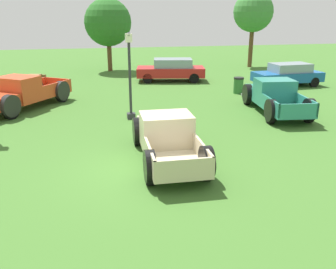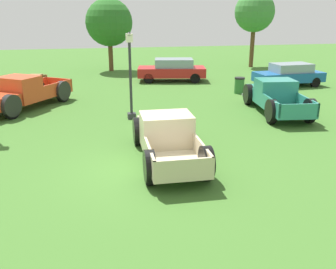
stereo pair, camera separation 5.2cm
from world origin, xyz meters
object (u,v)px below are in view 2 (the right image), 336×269
(lamp_post_near, at_px, (130,75))
(oak_tree_east, at_px, (109,23))
(picnic_table, at_px, (32,80))
(pickup_truck_behind_left, at_px, (274,96))
(pickup_truck_behind_right, at_px, (19,94))
(sedan_distant_b, at_px, (172,69))
(pickup_truck_foreground, at_px, (166,137))
(trash_can, at_px, (239,85))
(sedan_distant_a, at_px, (289,74))
(oak_tree_center, at_px, (255,12))

(lamp_post_near, height_order, oak_tree_east, oak_tree_east)
(picnic_table, relative_size, oak_tree_east, 0.38)
(pickup_truck_behind_left, distance_m, pickup_truck_behind_right, 12.42)
(sedan_distant_b, xyz_separation_m, lamp_post_near, (-3.77, -8.82, 1.19))
(pickup_truck_foreground, bearing_deg, picnic_table, 115.06)
(oak_tree_east, bearing_deg, trash_can, -55.85)
(sedan_distant_a, bearing_deg, pickup_truck_behind_left, -124.65)
(sedan_distant_b, bearing_deg, picnic_table, -175.66)
(sedan_distant_b, height_order, lamp_post_near, lamp_post_near)
(sedan_distant_b, xyz_separation_m, trash_can, (3.04, -4.72, -0.33))
(lamp_post_near, bearing_deg, pickup_truck_behind_right, 152.74)
(lamp_post_near, relative_size, oak_tree_center, 0.61)
(oak_tree_east, bearing_deg, sedan_distant_a, -38.72)
(trash_can, height_order, oak_tree_east, oak_tree_east)
(pickup_truck_behind_left, height_order, picnic_table, pickup_truck_behind_left)
(lamp_post_near, height_order, picnic_table, lamp_post_near)
(trash_can, xyz_separation_m, oak_tree_center, (5.13, 10.07, 4.06))
(pickup_truck_behind_right, xyz_separation_m, sedan_distant_b, (8.98, 6.14, 0.03))
(oak_tree_east, height_order, oak_tree_center, oak_tree_center)
(trash_can, distance_m, oak_tree_center, 12.01)
(pickup_truck_behind_left, distance_m, trash_can, 4.19)
(pickup_truck_behind_left, bearing_deg, pickup_truck_behind_right, 167.17)
(pickup_truck_behind_left, height_order, lamp_post_near, lamp_post_near)
(pickup_truck_behind_right, bearing_deg, picnic_table, 92.21)
(sedan_distant_a, xyz_separation_m, sedan_distant_b, (-7.03, 3.25, 0.04))
(lamp_post_near, bearing_deg, picnic_table, 123.73)
(pickup_truck_foreground, height_order, sedan_distant_a, pickup_truck_foreground)
(sedan_distant_a, bearing_deg, lamp_post_near, -152.67)
(pickup_truck_foreground, distance_m, sedan_distant_b, 14.02)
(oak_tree_center, bearing_deg, trash_can, -116.99)
(oak_tree_east, relative_size, oak_tree_center, 0.90)
(pickup_truck_foreground, relative_size, oak_tree_east, 0.87)
(sedan_distant_a, height_order, picnic_table, sedan_distant_a)
(sedan_distant_b, distance_m, lamp_post_near, 9.67)
(picnic_table, bearing_deg, pickup_truck_behind_left, -33.64)
(sedan_distant_a, xyz_separation_m, trash_can, (-3.98, -1.47, -0.29))
(pickup_truck_behind_left, bearing_deg, oak_tree_east, 115.98)
(trash_can, distance_m, oak_tree_east, 12.79)
(sedan_distant_b, xyz_separation_m, oak_tree_center, (8.17, 5.35, 3.74))
(pickup_truck_foreground, xyz_separation_m, sedan_distant_a, (10.16, 10.42, 0.05))
(pickup_truck_behind_right, relative_size, trash_can, 5.75)
(pickup_truck_behind_left, distance_m, oak_tree_center, 15.58)
(pickup_truck_behind_right, height_order, sedan_distant_a, pickup_truck_behind_right)
(pickup_truck_behind_left, xyz_separation_m, picnic_table, (-12.32, 8.20, -0.25))
(pickup_truck_behind_right, bearing_deg, sedan_distant_a, 10.23)
(sedan_distant_a, bearing_deg, oak_tree_center, 82.42)
(trash_can, bearing_deg, picnic_table, 161.82)
(lamp_post_near, distance_m, oak_tree_east, 14.45)
(sedan_distant_b, bearing_deg, pickup_truck_behind_left, -70.64)
(pickup_truck_behind_left, xyz_separation_m, sedan_distant_a, (3.90, 5.65, 0.02))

